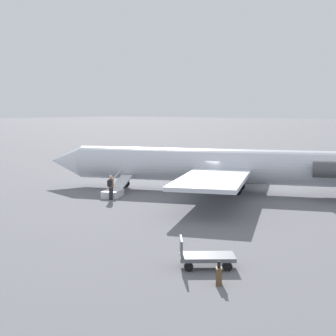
{
  "coord_description": "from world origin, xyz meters",
  "views": [
    {
      "loc": [
        -19.24,
        30.57,
        6.31
      ],
      "look_at": [
        2.7,
        2.01,
        1.82
      ],
      "focal_mm": 50.0,
      "sensor_mm": 36.0,
      "label": 1
    }
  ],
  "objects_px": {
    "boarding_stairs": "(115,191)",
    "airplane_main": "(223,165)",
    "suitcase": "(219,276)",
    "passenger": "(111,186)",
    "luggage_cart": "(204,256)"
  },
  "relations": [
    {
      "from": "airplane_main",
      "to": "boarding_stairs",
      "type": "height_order",
      "value": "airplane_main"
    },
    {
      "from": "boarding_stairs",
      "to": "suitcase",
      "type": "height_order",
      "value": "boarding_stairs"
    },
    {
      "from": "boarding_stairs",
      "to": "passenger",
      "type": "height_order",
      "value": "passenger"
    },
    {
      "from": "airplane_main",
      "to": "luggage_cart",
      "type": "relative_size",
      "value": 11.17
    },
    {
      "from": "luggage_cart",
      "to": "suitcase",
      "type": "relative_size",
      "value": 2.74
    },
    {
      "from": "airplane_main",
      "to": "luggage_cart",
      "type": "xyz_separation_m",
      "value": [
        -8.47,
        15.61,
        -1.6
      ]
    },
    {
      "from": "boarding_stairs",
      "to": "luggage_cart",
      "type": "height_order",
      "value": "boarding_stairs"
    },
    {
      "from": "boarding_stairs",
      "to": "airplane_main",
      "type": "bearing_deg",
      "value": -62.69
    },
    {
      "from": "airplane_main",
      "to": "boarding_stairs",
      "type": "relative_size",
      "value": 6.57
    },
    {
      "from": "luggage_cart",
      "to": "suitcase",
      "type": "bearing_deg",
      "value": 100.88
    },
    {
      "from": "airplane_main",
      "to": "passenger",
      "type": "xyz_separation_m",
      "value": [
        4.6,
        7.61,
        -1.05
      ]
    },
    {
      "from": "passenger",
      "to": "luggage_cart",
      "type": "height_order",
      "value": "passenger"
    },
    {
      "from": "airplane_main",
      "to": "boarding_stairs",
      "type": "distance_m",
      "value": 8.55
    },
    {
      "from": "passenger",
      "to": "luggage_cart",
      "type": "bearing_deg",
      "value": -143.97
    },
    {
      "from": "suitcase",
      "to": "passenger",
      "type": "bearing_deg",
      "value": -32.5
    }
  ]
}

